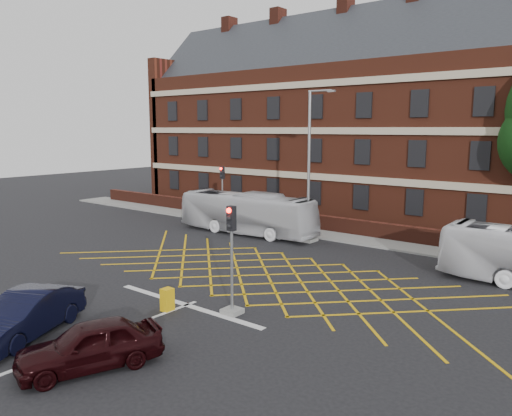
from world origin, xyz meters
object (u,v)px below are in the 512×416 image
Objects in this scene: traffic_light_near at (232,270)px; direction_signs at (203,200)px; car_navy at (26,315)px; bus_left at (247,213)px; car_maroon at (90,345)px; street_lamp at (309,190)px; utility_cabinet at (167,300)px; traffic_light_far at (222,199)px.

traffic_light_near is 1.94× the size of direction_signs.
direction_signs is at bearing 95.73° from car_navy.
bus_left is 2.39× the size of car_maroon.
traffic_light_near is at bearing -70.34° from street_lamp.
bus_left is 4.66× the size of direction_signs.
car_navy is 5.22× the size of utility_cabinet.
street_lamp is at bearing -10.99° from traffic_light_far.
car_navy is 7.45m from traffic_light_near.
direction_signs is at bearing 130.58° from utility_cabinet.
street_lamp is (-4.09, 18.62, 2.58)m from car_maroon.
traffic_light_far is (-13.53, 14.36, 0.00)m from traffic_light_near.
direction_signs reaches higher than car_navy.
street_lamp is at bearing 109.66° from traffic_light_near.
traffic_light_far reaches higher than car_maroon.
car_maroon is at bearing -53.07° from direction_signs.
traffic_light_near is at bearing -46.70° from traffic_light_far.
utility_cabinet is at bearing -49.42° from direction_signs.
street_lamp is (4.64, 0.59, 1.88)m from bus_left.
bus_left is at bearing -21.58° from direction_signs.
bus_left is 4.98m from traffic_light_far.
car_navy is 5.12m from utility_cabinet.
traffic_light_far is (-13.12, 20.38, 1.04)m from car_maroon.
utility_cabinet is (13.77, -16.08, -0.92)m from direction_signs.
traffic_light_far is at bearing 144.83° from car_maroon.
bus_left is 20.05m from car_maroon.
direction_signs is (-15.59, 20.75, 0.65)m from car_maroon.
direction_signs reaches higher than car_maroon.
street_lamp is (-4.50, 12.60, 1.55)m from traffic_light_near.
street_lamp is (9.03, -1.75, 1.55)m from traffic_light_far.
bus_left reaches higher than direction_signs.
street_lamp is 4.31× the size of direction_signs.
direction_signs is at bearing 148.98° from car_maroon.
traffic_light_near is 4.69× the size of utility_cabinet.
traffic_light_far is at bearing -8.46° from direction_signs.
car_maroon is 6.12m from traffic_light_near.
traffic_light_near reaches higher than utility_cabinet.
car_maroon is 1.95× the size of direction_signs.
utility_cabinet is at bearing -54.28° from traffic_light_far.
car_navy is at bearing -166.95° from bus_left.
traffic_light_near and traffic_light_far have the same top height.
traffic_light_near reaches higher than direction_signs.
direction_signs is at bearing 66.23° from bus_left.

